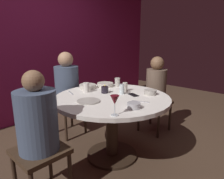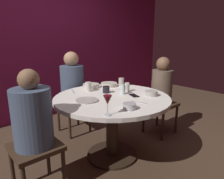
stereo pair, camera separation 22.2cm
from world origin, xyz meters
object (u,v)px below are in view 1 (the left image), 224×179
(candle_holder, at_px, (105,90))
(bowl_sauce_side, at_px, (150,92))
(seated_diner_left, at_px, (37,123))
(cup_by_left_diner, at_px, (117,82))
(dinner_plate, at_px, (88,101))
(cup_by_right_diner, at_px, (122,89))
(seated_diner_right, at_px, (156,86))
(cell_phone, at_px, (133,95))
(bowl_salad_center, at_px, (105,85))
(dining_table, at_px, (112,110))
(cup_center_front, at_px, (86,87))
(bowl_serving_large, at_px, (134,106))
(wine_glass, at_px, (115,101))
(cup_near_candle, at_px, (125,87))
(seated_diner_back, at_px, (67,85))
(bowl_small_white, at_px, (88,86))

(candle_holder, relative_size, bowl_sauce_side, 0.72)
(seated_diner_left, xyz_separation_m, cup_by_left_diner, (1.31, 0.29, 0.10))
(dinner_plate, bearing_deg, bowl_sauce_side, -25.33)
(bowl_sauce_side, relative_size, cup_by_left_diner, 1.22)
(candle_holder, bearing_deg, cup_by_right_diner, -59.52)
(seated_diner_left, bearing_deg, bowl_sauce_side, -12.32)
(seated_diner_right, distance_m, cell_phone, 0.76)
(bowl_salad_center, relative_size, cup_by_right_diner, 1.87)
(dining_table, distance_m, cup_center_front, 0.43)
(bowl_serving_large, bearing_deg, wine_glass, 178.25)
(seated_diner_left, height_order, cup_near_candle, seated_diner_left)
(wine_glass, distance_m, bowl_serving_large, 0.27)
(dinner_plate, xyz_separation_m, cup_near_candle, (0.59, 0.00, 0.05))
(cup_by_left_diner, bearing_deg, dinner_plate, -161.32)
(seated_diner_right, relative_size, bowl_sauce_side, 8.07)
(dining_table, height_order, cup_by_left_diner, cup_by_left_diner)
(cell_phone, bearing_deg, dinner_plate, 0.05)
(seated_diner_back, xyz_separation_m, bowl_salad_center, (0.30, -0.47, 0.03))
(bowl_serving_large, distance_m, cup_near_candle, 0.64)
(bowl_serving_large, height_order, bowl_sauce_side, bowl_sauce_side)
(bowl_small_white, bearing_deg, seated_diner_back, 99.85)
(cup_by_right_diner, bearing_deg, wine_glass, -144.67)
(seated_diner_left, bearing_deg, bowl_salad_center, 18.81)
(seated_diner_left, relative_size, cup_center_front, 9.91)
(bowl_sauce_side, relative_size, cup_center_front, 1.22)
(bowl_salad_center, bearing_deg, seated_diner_left, -161.19)
(bowl_salad_center, bearing_deg, bowl_serving_large, -118.66)
(seated_diner_right, height_order, cup_near_candle, seated_diner_right)
(dining_table, xyz_separation_m, bowl_serving_large, (-0.15, -0.42, 0.19))
(dinner_plate, distance_m, cup_by_right_diner, 0.47)
(dinner_plate, xyz_separation_m, cup_center_front, (0.24, 0.32, 0.05))
(dinner_plate, bearing_deg, cup_center_front, 53.22)
(candle_holder, xyz_separation_m, cell_phone, (0.15, -0.31, -0.04))
(bowl_serving_large, bearing_deg, candle_holder, 70.86)
(bowl_sauce_side, bearing_deg, cup_near_candle, 103.42)
(seated_diner_left, bearing_deg, candle_holder, 9.92)
(seated_diner_right, distance_m, candle_holder, 0.91)
(bowl_small_white, bearing_deg, bowl_sauce_side, -69.17)
(bowl_sauce_side, height_order, cup_by_right_diner, cup_by_right_diner)
(dining_table, relative_size, seated_diner_back, 1.08)
(bowl_salad_center, xyz_separation_m, cup_center_front, (-0.37, -0.05, 0.03))
(bowl_serving_large, relative_size, bowl_small_white, 0.59)
(cell_phone, xyz_separation_m, bowl_salad_center, (0.09, 0.55, 0.02))
(wine_glass, xyz_separation_m, bowl_small_white, (0.47, 0.91, -0.10))
(wine_glass, bearing_deg, seated_diner_left, 139.55)
(dinner_plate, relative_size, cup_by_left_diner, 2.08)
(dining_table, bearing_deg, cup_by_right_diner, -4.90)
(seated_diner_right, height_order, bowl_serving_large, seated_diner_right)
(cell_phone, distance_m, cup_center_front, 0.58)
(cup_near_candle, bearing_deg, bowl_serving_large, -133.24)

